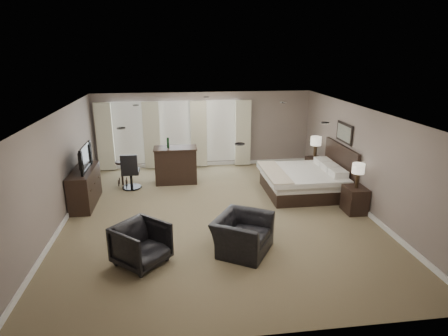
{
  "coord_description": "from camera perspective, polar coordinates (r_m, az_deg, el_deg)",
  "views": [
    {
      "loc": [
        -0.99,
        -8.6,
        4.0
      ],
      "look_at": [
        0.2,
        0.4,
        1.1
      ],
      "focal_mm": 30.0,
      "sensor_mm": 36.0,
      "label": 1
    }
  ],
  "objects": [
    {
      "name": "room",
      "position": [
        9.07,
        -0.92,
        0.39
      ],
      "size": [
        7.6,
        8.6,
        2.64
      ],
      "color": "#706247",
      "rests_on": "ground"
    },
    {
      "name": "window_bay",
      "position": [
        13.01,
        -7.42,
        5.15
      ],
      "size": [
        5.25,
        0.2,
        2.3
      ],
      "color": "silver",
      "rests_on": "room"
    },
    {
      "name": "bed",
      "position": [
        10.9,
        11.98,
        -0.31
      ],
      "size": [
        2.2,
        2.1,
        1.4
      ],
      "primitive_type": "cube",
      "color": "silver",
      "rests_on": "ground"
    },
    {
      "name": "nightstand_near",
      "position": [
        10.11,
        19.31,
        -4.59
      ],
      "size": [
        0.5,
        0.61,
        0.67
      ],
      "primitive_type": "cube",
      "color": "black",
      "rests_on": "ground"
    },
    {
      "name": "nightstand_far",
      "position": [
        12.61,
        13.55,
        0.17
      ],
      "size": [
        0.46,
        0.56,
        0.61
      ],
      "primitive_type": "cube",
      "color": "black",
      "rests_on": "ground"
    },
    {
      "name": "lamp_near",
      "position": [
        9.9,
        19.69,
        -1.11
      ],
      "size": [
        0.31,
        0.31,
        0.63
      ],
      "primitive_type": "cube",
      "color": "beige",
      "rests_on": "nightstand_near"
    },
    {
      "name": "lamp_far",
      "position": [
        12.43,
        13.76,
        3.07
      ],
      "size": [
        0.34,
        0.34,
        0.71
      ],
      "primitive_type": "cube",
      "color": "beige",
      "rests_on": "nightstand_far"
    },
    {
      "name": "wall_art",
      "position": [
        11.05,
        17.83,
        5.12
      ],
      "size": [
        0.04,
        0.96,
        0.56
      ],
      "primitive_type": "cube",
      "color": "slate",
      "rests_on": "room"
    },
    {
      "name": "dresser",
      "position": [
        10.64,
        -20.46,
        -2.75
      ],
      "size": [
        0.54,
        1.66,
        0.97
      ],
      "primitive_type": "cube",
      "color": "black",
      "rests_on": "ground"
    },
    {
      "name": "tv",
      "position": [
        10.47,
        -20.78,
        0.12
      ],
      "size": [
        0.66,
        1.15,
        0.15
      ],
      "primitive_type": "imported",
      "rotation": [
        0.0,
        0.0,
        1.57
      ],
      "color": "black",
      "rests_on": "dresser"
    },
    {
      "name": "armchair_near",
      "position": [
        7.73,
        2.85,
        -9.19
      ],
      "size": [
        1.25,
        1.38,
        1.01
      ],
      "primitive_type": "imported",
      "rotation": [
        0.0,
        0.0,
        1.02
      ],
      "color": "black",
      "rests_on": "ground"
    },
    {
      "name": "armchair_far",
      "position": [
        7.49,
        -12.53,
        -11.01
      ],
      "size": [
        1.21,
        1.21,
        0.91
      ],
      "primitive_type": "imported",
      "rotation": [
        0.0,
        0.0,
        0.83
      ],
      "color": "black",
      "rests_on": "ground"
    },
    {
      "name": "bar_counter",
      "position": [
        11.67,
        -7.35,
        0.47
      ],
      "size": [
        1.31,
        0.68,
        1.14
      ],
      "primitive_type": "cube",
      "color": "black",
      "rests_on": "ground"
    },
    {
      "name": "bar_stool_left",
      "position": [
        11.83,
        -15.28,
        -0.77
      ],
      "size": [
        0.42,
        0.42,
        0.75
      ],
      "primitive_type": "cube",
      "rotation": [
        0.0,
        0.0,
        0.22
      ],
      "color": "black",
      "rests_on": "ground"
    },
    {
      "name": "bar_stool_right",
      "position": [
        12.73,
        -6.46,
        1.06
      ],
      "size": [
        0.42,
        0.42,
        0.75
      ],
      "primitive_type": "cube",
      "rotation": [
        0.0,
        0.0,
        -0.2
      ],
      "color": "black",
      "rests_on": "ground"
    },
    {
      "name": "desk_chair",
      "position": [
        11.42,
        -14.05,
        -0.41
      ],
      "size": [
        0.56,
        0.56,
        1.1
      ],
      "primitive_type": "cube",
      "rotation": [
        0.0,
        0.0,
        3.14
      ],
      "color": "black",
      "rests_on": "ground"
    }
  ]
}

